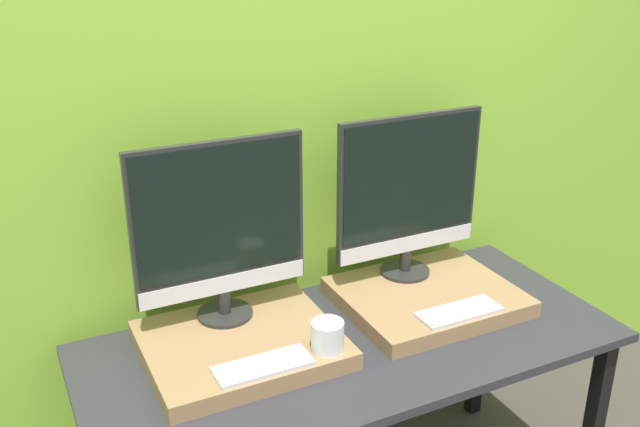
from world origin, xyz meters
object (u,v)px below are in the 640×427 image
Objects in this scene: monitor_left at (220,225)px; monitor_right at (409,191)px; keyboard_left at (263,366)px; mug at (327,336)px; keyboard_right at (459,312)px.

monitor_left is 0.67m from monitor_right.
mug is (0.20, 0.00, 0.04)m from keyboard_left.
keyboard_left is (-0.00, -0.32, -0.30)m from monitor_left.
mug is at bearing -57.68° from monitor_left.
monitor_right is (0.67, 0.00, 0.00)m from monitor_left.
keyboard_left is 1.00× the size of keyboard_right.
monitor_left is 2.07× the size of keyboard_right.
monitor_left is 0.46m from mug.
monitor_right is 0.44m from keyboard_right.
monitor_right reaches higher than mug.
keyboard_left is 0.20m from mug.
keyboard_left is 0.80m from monitor_right.
keyboard_left is at bearing 180.00° from keyboard_right.
mug is (0.20, -0.32, -0.26)m from monitor_left.
keyboard_left is 2.88× the size of mug.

